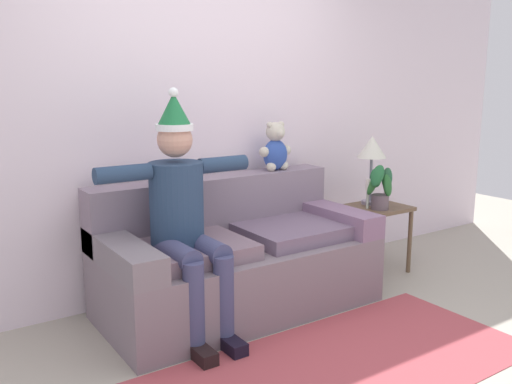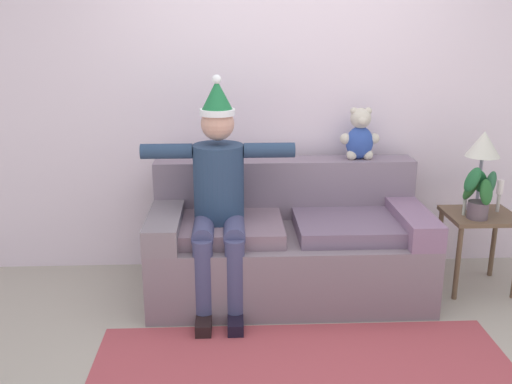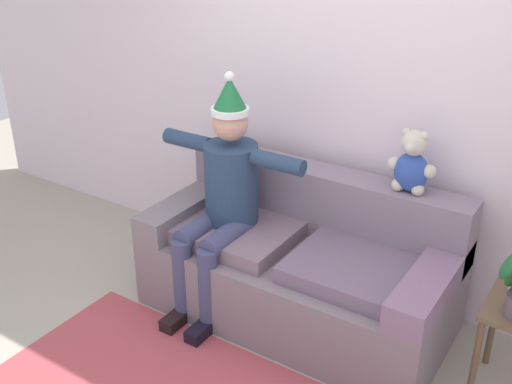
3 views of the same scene
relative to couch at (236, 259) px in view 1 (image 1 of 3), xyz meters
The scene contains 11 objects.
ground_plane 1.07m from the couch, 90.00° to the right, with size 10.00×10.00×0.00m, color #A9A190.
back_wall 1.13m from the couch, 90.00° to the left, with size 7.00×0.10×2.70m, color silver.
couch is the anchor object (origin of this frame).
person_seated 0.67m from the couch, 160.54° to the right, with size 1.02×0.77×1.55m.
teddy_bear 0.95m from the couch, 27.28° to the left, with size 0.29×0.17×0.38m.
side_table 1.38m from the couch, ahead, with size 0.48×0.43×0.57m.
table_lamp 1.53m from the couch, ahead, with size 0.24×0.24×0.58m.
potted_plant 1.37m from the couch, ahead, with size 0.27×0.26×0.39m.
candle_tall 1.29m from the couch, ahead, with size 0.04×0.04×0.24m.
candle_short 1.55m from the couch, ahead, with size 0.04×0.04×0.23m.
area_rug 1.12m from the couch, 90.00° to the right, with size 2.39×1.07×0.01m, color #AC454C.
Camera 1 is at (-1.94, -2.12, 1.58)m, focal length 38.34 mm.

